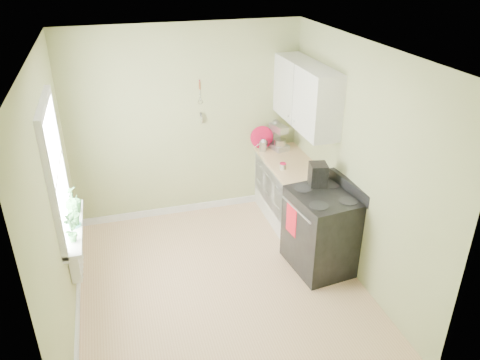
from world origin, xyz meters
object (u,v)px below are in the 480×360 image
object	(u,v)px
kettle	(263,145)
stove	(322,230)
coffee_maker	(317,178)
stand_mixer	(278,137)

from	to	relation	value
kettle	stove	bearing A→B (deg)	-81.75
stove	coffee_maker	bearing A→B (deg)	88.28
stand_mixer	kettle	size ratio (longest dim) A/B	2.15
stand_mixer	kettle	distance (m)	0.25
stove	coffee_maker	distance (m)	0.63
stove	stand_mixer	size ratio (longest dim) A/B	2.79
kettle	coffee_maker	bearing A→B (deg)	-79.84
stand_mixer	coffee_maker	size ratio (longest dim) A/B	1.16
kettle	coffee_maker	distance (m)	1.34
stove	stand_mixer	distance (m)	1.70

